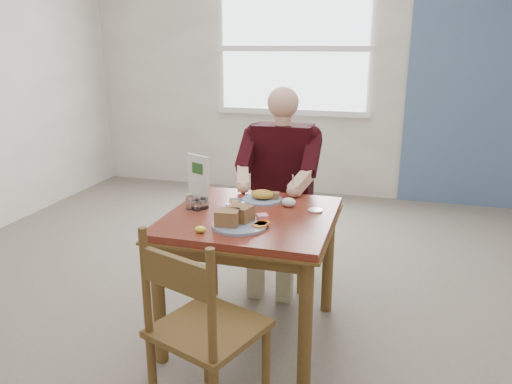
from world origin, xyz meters
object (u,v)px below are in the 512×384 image
(table, at_px, (251,233))
(chair_far, at_px, (283,215))
(chair_near, at_px, (202,331))
(near_plate, at_px, (238,219))
(diner, at_px, (280,173))
(far_plate, at_px, (263,197))

(table, distance_m, chair_far, 0.81)
(chair_near, relative_size, near_plate, 3.08)
(table, xyz_separation_m, near_plate, (-0.01, -0.20, 0.15))
(table, height_order, chair_far, chair_far)
(chair_far, bearing_deg, near_plate, -90.65)
(diner, bearing_deg, far_plate, -89.89)
(chair_far, xyz_separation_m, near_plate, (-0.01, -0.99, 0.31))
(chair_far, xyz_separation_m, chair_near, (0.01, -1.56, 0.00))
(table, distance_m, near_plate, 0.25)
(chair_near, height_order, near_plate, chair_near)
(near_plate, distance_m, far_plate, 0.46)
(table, height_order, far_plate, far_plate)
(chair_near, bearing_deg, far_plate, 90.27)
(chair_far, height_order, diner, diner)
(chair_far, bearing_deg, table, -90.00)
(table, bearing_deg, near_plate, -93.25)
(chair_near, xyz_separation_m, near_plate, (-0.02, 0.57, 0.31))
(chair_near, bearing_deg, table, 90.42)
(table, xyz_separation_m, chair_far, (0.00, 0.80, -0.16))
(diner, distance_m, far_plate, 0.45)
(diner, height_order, far_plate, diner)
(chair_far, xyz_separation_m, diner, (0.00, -0.09, 0.33))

